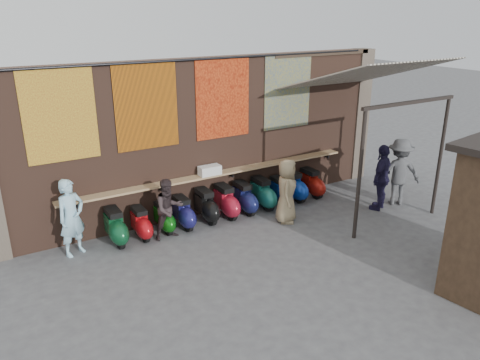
{
  "coord_description": "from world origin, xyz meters",
  "views": [
    {
      "loc": [
        -5.33,
        -7.74,
        5.06
      ],
      "look_at": [
        0.03,
        1.2,
        1.28
      ],
      "focal_mm": 35.0,
      "sensor_mm": 36.0,
      "label": 1
    }
  ],
  "objects_px": {
    "scooter_stool_1": "(141,224)",
    "scooter_stool_9": "(294,186)",
    "shelf_box": "(210,170)",
    "scooter_stool_6": "(244,198)",
    "scooter_stool_2": "(164,218)",
    "scooter_stool_4": "(206,206)",
    "scooter_stool_8": "(280,191)",
    "scooter_stool_5": "(226,202)",
    "diner_right": "(169,209)",
    "shopper_tan": "(286,191)",
    "shopper_grey": "(399,172)",
    "diner_left": "(72,218)",
    "scooter_stool_7": "(262,193)",
    "scooter_stool_10": "(311,183)",
    "scooter_stool_3": "(183,213)",
    "scooter_stool_0": "(116,227)",
    "shopper_navy": "(382,177)"
  },
  "relations": [
    {
      "from": "scooter_stool_4",
      "to": "shopper_grey",
      "type": "bearing_deg",
      "value": -18.25
    },
    {
      "from": "scooter_stool_4",
      "to": "scooter_stool_2",
      "type": "bearing_deg",
      "value": 179.95
    },
    {
      "from": "shopper_grey",
      "to": "scooter_stool_2",
      "type": "bearing_deg",
      "value": 18.39
    },
    {
      "from": "scooter_stool_0",
      "to": "scooter_stool_9",
      "type": "xyz_separation_m",
      "value": [
        5.09,
        0.04,
        -0.0
      ]
    },
    {
      "from": "shelf_box",
      "to": "scooter_stool_3",
      "type": "distance_m",
      "value": 1.29
    },
    {
      "from": "scooter_stool_2",
      "to": "diner_left",
      "type": "height_order",
      "value": "diner_left"
    },
    {
      "from": "scooter_stool_3",
      "to": "scooter_stool_6",
      "type": "xyz_separation_m",
      "value": [
        1.75,
        -0.0,
        0.02
      ]
    },
    {
      "from": "scooter_stool_6",
      "to": "scooter_stool_2",
      "type": "bearing_deg",
      "value": 179.04
    },
    {
      "from": "scooter_stool_1",
      "to": "scooter_stool_3",
      "type": "distance_m",
      "value": 1.09
    },
    {
      "from": "scooter_stool_8",
      "to": "scooter_stool_3",
      "type": "bearing_deg",
      "value": 179.95
    },
    {
      "from": "shopper_tan",
      "to": "diner_left",
      "type": "bearing_deg",
      "value": 116.16
    },
    {
      "from": "scooter_stool_2",
      "to": "scooter_stool_8",
      "type": "height_order",
      "value": "scooter_stool_8"
    },
    {
      "from": "scooter_stool_0",
      "to": "shopper_navy",
      "type": "height_order",
      "value": "shopper_navy"
    },
    {
      "from": "scooter_stool_9",
      "to": "shopper_grey",
      "type": "relative_size",
      "value": 0.47
    },
    {
      "from": "scooter_stool_8",
      "to": "shopper_tan",
      "type": "height_order",
      "value": "shopper_tan"
    },
    {
      "from": "scooter_stool_4",
      "to": "shopper_grey",
      "type": "height_order",
      "value": "shopper_grey"
    },
    {
      "from": "scooter_stool_9",
      "to": "shopper_grey",
      "type": "distance_m",
      "value": 2.87
    },
    {
      "from": "scooter_stool_7",
      "to": "shopper_grey",
      "type": "xyz_separation_m",
      "value": [
        3.35,
        -1.65,
        0.51
      ]
    },
    {
      "from": "scooter_stool_7",
      "to": "scooter_stool_6",
      "type": "bearing_deg",
      "value": -177.73
    },
    {
      "from": "scooter_stool_8",
      "to": "scooter_stool_1",
      "type": "bearing_deg",
      "value": -179.78
    },
    {
      "from": "shelf_box",
      "to": "scooter_stool_5",
      "type": "height_order",
      "value": "shelf_box"
    },
    {
      "from": "diner_left",
      "to": "shopper_tan",
      "type": "xyz_separation_m",
      "value": [
        4.98,
        -1.01,
        -0.05
      ]
    },
    {
      "from": "scooter_stool_4",
      "to": "scooter_stool_10",
      "type": "height_order",
      "value": "scooter_stool_4"
    },
    {
      "from": "scooter_stool_4",
      "to": "diner_right",
      "type": "distance_m",
      "value": 1.25
    },
    {
      "from": "scooter_stool_1",
      "to": "scooter_stool_2",
      "type": "height_order",
      "value": "scooter_stool_1"
    },
    {
      "from": "scooter_stool_10",
      "to": "shopper_tan",
      "type": "relative_size",
      "value": 0.51
    },
    {
      "from": "scooter_stool_10",
      "to": "scooter_stool_6",
      "type": "bearing_deg",
      "value": -179.47
    },
    {
      "from": "diner_left",
      "to": "diner_right",
      "type": "bearing_deg",
      "value": -33.92
    },
    {
      "from": "scooter_stool_5",
      "to": "diner_right",
      "type": "bearing_deg",
      "value": -168.14
    },
    {
      "from": "scooter_stool_4",
      "to": "diner_right",
      "type": "bearing_deg",
      "value": -161.78
    },
    {
      "from": "shopper_navy",
      "to": "shopper_grey",
      "type": "xyz_separation_m",
      "value": [
        0.67,
        0.02,
        0.03
      ]
    },
    {
      "from": "scooter_stool_7",
      "to": "diner_left",
      "type": "bearing_deg",
      "value": -179.86
    },
    {
      "from": "scooter_stool_3",
      "to": "scooter_stool_9",
      "type": "xyz_separation_m",
      "value": [
        3.41,
        0.04,
        0.02
      ]
    },
    {
      "from": "scooter_stool_10",
      "to": "shopper_grey",
      "type": "height_order",
      "value": "shopper_grey"
    },
    {
      "from": "scooter_stool_9",
      "to": "scooter_stool_10",
      "type": "relative_size",
      "value": 1.04
    },
    {
      "from": "scooter_stool_5",
      "to": "scooter_stool_8",
      "type": "distance_m",
      "value": 1.7
    },
    {
      "from": "scooter_stool_0",
      "to": "scooter_stool_9",
      "type": "distance_m",
      "value": 5.09
    },
    {
      "from": "scooter_stool_3",
      "to": "scooter_stool_6",
      "type": "distance_m",
      "value": 1.75
    },
    {
      "from": "diner_left",
      "to": "scooter_stool_9",
      "type": "bearing_deg",
      "value": -24.06
    },
    {
      "from": "scooter_stool_1",
      "to": "shopper_tan",
      "type": "height_order",
      "value": "shopper_tan"
    },
    {
      "from": "scooter_stool_6",
      "to": "scooter_stool_7",
      "type": "height_order",
      "value": "scooter_stool_7"
    },
    {
      "from": "scooter_stool_8",
      "to": "scooter_stool_9",
      "type": "xyz_separation_m",
      "value": [
        0.5,
        0.04,
        0.04
      ]
    },
    {
      "from": "scooter_stool_1",
      "to": "scooter_stool_9",
      "type": "relative_size",
      "value": 0.9
    },
    {
      "from": "scooter_stool_4",
      "to": "scooter_stool_9",
      "type": "bearing_deg",
      "value": 0.1
    },
    {
      "from": "scooter_stool_4",
      "to": "scooter_stool_10",
      "type": "distance_m",
      "value": 3.38
    },
    {
      "from": "scooter_stool_0",
      "to": "shopper_tan",
      "type": "relative_size",
      "value": 0.53
    },
    {
      "from": "shelf_box",
      "to": "scooter_stool_6",
      "type": "distance_m",
      "value": 1.22
    },
    {
      "from": "shelf_box",
      "to": "scooter_stool_2",
      "type": "bearing_deg",
      "value": -169.01
    },
    {
      "from": "scooter_stool_9",
      "to": "shopper_tan",
      "type": "relative_size",
      "value": 0.52
    },
    {
      "from": "scooter_stool_6",
      "to": "diner_right",
      "type": "bearing_deg",
      "value": -171.38
    }
  ]
}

